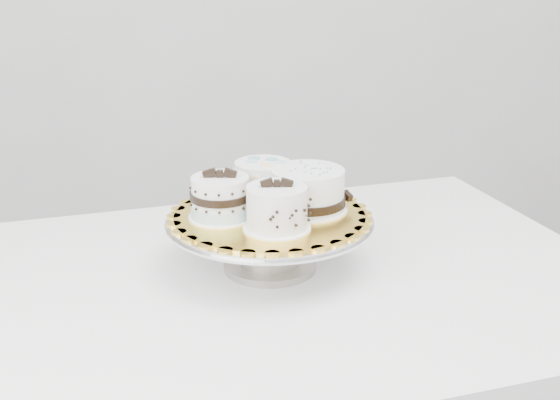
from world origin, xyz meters
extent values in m
cube|color=white|center=(-0.11, 0.25, 0.73)|extent=(1.16, 0.80, 0.04)
cube|color=white|center=(0.39, 0.60, 0.36)|extent=(0.05, 0.05, 0.71)
cylinder|color=gray|center=(-0.10, 0.28, 0.76)|extent=(0.15, 0.15, 0.01)
cylinder|color=gray|center=(-0.10, 0.28, 0.79)|extent=(0.10, 0.10, 0.08)
cylinder|color=silver|center=(-0.10, 0.28, 0.84)|extent=(0.33, 0.33, 0.01)
cylinder|color=silver|center=(-0.10, 0.28, 0.83)|extent=(0.34, 0.34, 0.00)
cylinder|color=gold|center=(-0.10, 0.28, 0.84)|extent=(0.40, 0.40, 0.00)
cylinder|color=white|center=(-0.10, 0.21, 0.85)|extent=(0.10, 0.10, 0.00)
cylinder|color=white|center=(-0.10, 0.21, 0.88)|extent=(0.11, 0.11, 0.06)
cylinder|color=white|center=(-0.18, 0.28, 0.85)|extent=(0.10, 0.10, 0.00)
cylinder|color=white|center=(-0.18, 0.28, 0.88)|extent=(0.11, 0.11, 0.06)
cylinder|color=#A2CDCD|center=(-0.18, 0.28, 0.86)|extent=(0.10, 0.10, 0.02)
cylinder|color=black|center=(-0.18, 0.28, 0.88)|extent=(0.10, 0.10, 0.01)
cylinder|color=white|center=(-0.09, 0.34, 0.85)|extent=(0.11, 0.11, 0.00)
cylinder|color=white|center=(-0.09, 0.34, 0.88)|extent=(0.10, 0.10, 0.07)
cylinder|color=white|center=(-0.03, 0.28, 0.85)|extent=(0.13, 0.13, 0.00)
cylinder|color=white|center=(-0.03, 0.28, 0.88)|extent=(0.15, 0.15, 0.06)
cylinder|color=black|center=(-0.03, 0.28, 0.86)|extent=(0.12, 0.12, 0.01)
camera|label=1|loc=(-0.35, -0.74, 1.24)|focal=45.00mm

